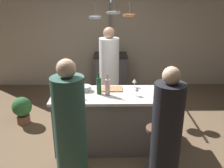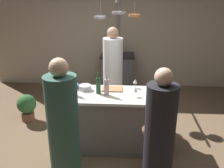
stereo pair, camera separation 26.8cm
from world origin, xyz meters
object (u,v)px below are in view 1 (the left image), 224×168
Objects in this scene: pepper_mill at (61,83)px; cutting_board at (112,89)px; guest_left at (71,137)px; guest_right at (166,140)px; bar_stool_left at (72,148)px; potted_plant at (22,109)px; mixing_bowl_ceramic at (62,96)px; wine_glass_by_chef at (135,81)px; mixing_bowl_blue at (71,87)px; mixing_bowl_steel at (85,88)px; wine_bottle_white at (71,87)px; wine_bottle_rose at (108,87)px; bar_stool_right at (155,147)px; chef at (109,77)px; wine_glass_near_right_guest at (136,89)px; stove_range at (111,72)px; wine_bottle_green at (99,86)px; wine_glass_near_left_guest at (167,87)px.

cutting_board is at bearing -2.68° from pepper_mill.
guest_right is (1.09, -0.01, -0.04)m from guest_left.
guest_left reaches higher than bar_stool_left.
mixing_bowl_ceramic is (0.93, -0.90, 0.64)m from potted_plant.
wine_glass_by_chef is (0.90, 0.89, 0.63)m from bar_stool_left.
mixing_bowl_ceramic is (-0.08, -0.34, 0.00)m from mixing_bowl_blue.
mixing_bowl_steel is 0.23m from mixing_bowl_blue.
wine_bottle_white is 0.53m from wine_bottle_rose.
wine_bottle_white reaches higher than wine_glass_by_chef.
mixing_bowl_blue is (1.02, -0.55, 0.64)m from potted_plant.
wine_glass_by_chef reaches higher than bar_stool_right.
guest_right is 1.54m from mixing_bowl_steel.
bar_stool_right is (1.10, 0.00, 0.00)m from bar_stool_left.
potted_plant is at bearing 143.44° from wine_bottle_white.
mixing_bowl_ceramic is (-0.72, -0.33, 0.03)m from cutting_board.
guest_right is 4.95× the size of wine_bottle_rose.
guest_left is 1.27m from pepper_mill.
chef is 2.56× the size of bar_stool_right.
wine_bottle_white is 2.26× the size of wine_glass_near_right_guest.
potted_plant is 2.38× the size of mixing_bowl_blue.
bar_stool_right is at bearing -77.26° from wine_glass_by_chef.
guest_right is at bearing -80.18° from stove_range.
mixing_bowl_ceramic is at bearing -158.65° from wine_glass_by_chef.
stove_range is 2.28m from wine_glass_by_chef.
potted_plant is at bearing 148.41° from bar_stool_right.
wine_bottle_white is 0.27m from mixing_bowl_steel.
stove_range is at bearing 90.01° from cutting_board.
chef is 5.44× the size of cutting_board.
wine_bottle_white reaches higher than wine_bottle_rose.
bar_stool_right is 1.36m from mixing_bowl_steel.
wine_bottle_rose is 0.67m from mixing_bowl_ceramic.
cutting_board is 2.19× the size of wine_glass_by_chef.
mixing_bowl_blue is at bearing 99.32° from wine_bottle_white.
chef is at bearing -91.55° from stove_range.
mixing_bowl_steel is (0.12, 0.75, 0.56)m from bar_stool_left.
stove_range is 2.69× the size of wine_bottle_white.
mixing_bowl_ceramic is (-0.23, 0.85, 0.14)m from guest_left.
pepper_mill is 0.64× the size of wine_bottle_green.
cutting_board is (1.66, -0.57, 0.61)m from potted_plant.
guest_left is 2.16m from potted_plant.
potted_plant is (-2.25, 1.76, -0.46)m from guest_right.
wine_bottle_white is (-0.60, -2.49, 0.58)m from stove_range.
potted_plant is 2.48× the size of pepper_mill.
potted_plant is 1.50m from wine_bottle_white.
stove_range is 2.71× the size of wine_bottle_rose.
wine_glass_by_chef is at bearing 100.58° from guest_right.
wine_bottle_green is 1.01m from wine_glass_near_left_guest.
cutting_board is 0.79m from mixing_bowl_ceramic.
pepper_mill is at bearing 102.28° from mixing_bowl_ceramic.
wine_glass_by_chef is 0.99× the size of mixing_bowl_ceramic.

